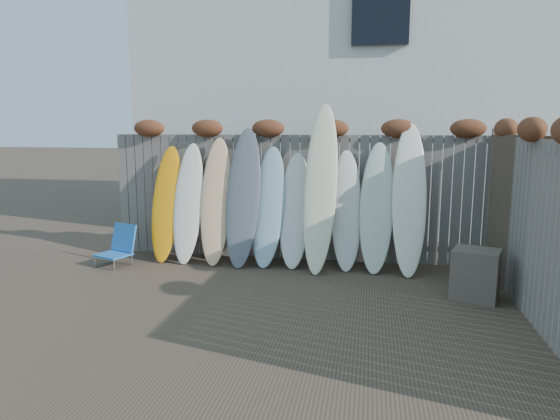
% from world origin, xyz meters
% --- Properties ---
extents(ground, '(80.00, 80.00, 0.00)m').
position_xyz_m(ground, '(0.00, 0.00, 0.00)').
color(ground, '#493A2D').
extents(back_fence, '(6.05, 0.28, 2.24)m').
position_xyz_m(back_fence, '(0.06, 2.39, 1.18)').
color(back_fence, slate).
rests_on(back_fence, ground).
extents(right_fence, '(0.28, 4.40, 2.24)m').
position_xyz_m(right_fence, '(2.99, 0.25, 1.14)').
color(right_fence, slate).
rests_on(right_fence, ground).
extents(house, '(8.50, 5.50, 6.33)m').
position_xyz_m(house, '(0.50, 6.50, 3.20)').
color(house, silver).
rests_on(house, ground).
extents(beach_chair, '(0.61, 0.63, 0.62)m').
position_xyz_m(beach_chair, '(-2.62, 1.56, 0.29)').
color(beach_chair, '#2466B4').
rests_on(beach_chair, ground).
extents(wooden_crate, '(0.66, 0.60, 0.63)m').
position_xyz_m(wooden_crate, '(2.53, 0.89, 0.32)').
color(wooden_crate, '#443A33').
rests_on(wooden_crate, ground).
extents(lattice_panel, '(0.52, 1.29, 2.03)m').
position_xyz_m(lattice_panel, '(3.08, 1.13, 1.01)').
color(lattice_panel, '#3B3123').
rests_on(lattice_panel, ground).
extents(surfboard_0, '(0.49, 0.66, 1.83)m').
position_xyz_m(surfboard_0, '(-2.00, 2.01, 0.91)').
color(surfboard_0, '#FF980A').
rests_on(surfboard_0, ground).
extents(surfboard_1, '(0.47, 0.67, 1.87)m').
position_xyz_m(surfboard_1, '(-1.62, 1.98, 0.94)').
color(surfboard_1, white).
rests_on(surfboard_1, ground).
extents(surfboard_2, '(0.52, 0.72, 1.96)m').
position_xyz_m(surfboard_2, '(-1.16, 1.98, 0.98)').
color(surfboard_2, '#FDA677').
rests_on(surfboard_2, ground).
extents(surfboard_3, '(0.55, 0.76, 2.12)m').
position_xyz_m(surfboard_3, '(-0.71, 1.95, 1.06)').
color(surfboard_3, '#565A62').
rests_on(surfboard_3, ground).
extents(surfboard_4, '(0.56, 0.70, 1.83)m').
position_xyz_m(surfboard_4, '(-0.33, 1.99, 0.92)').
color(surfboard_4, '#95BACB').
rests_on(surfboard_4, ground).
extents(surfboard_5, '(0.48, 0.63, 1.73)m').
position_xyz_m(surfboard_5, '(0.09, 2.00, 0.87)').
color(surfboard_5, silver).
rests_on(surfboard_5, ground).
extents(surfboard_6, '(0.54, 0.89, 2.48)m').
position_xyz_m(surfboard_6, '(0.48, 1.90, 1.24)').
color(surfboard_6, '#F0ECC3').
rests_on(surfboard_6, ground).
extents(surfboard_7, '(0.51, 0.68, 1.78)m').
position_xyz_m(surfboard_7, '(0.87, 2.02, 0.89)').
color(surfboard_7, silver).
rests_on(surfboard_7, ground).
extents(surfboard_8, '(0.54, 0.71, 1.91)m').
position_xyz_m(surfboard_8, '(1.31, 1.98, 0.95)').
color(surfboard_8, silver).
rests_on(surfboard_8, ground).
extents(surfboard_9, '(0.49, 0.78, 2.20)m').
position_xyz_m(surfboard_9, '(1.77, 1.94, 1.10)').
color(surfboard_9, white).
rests_on(surfboard_9, ground).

